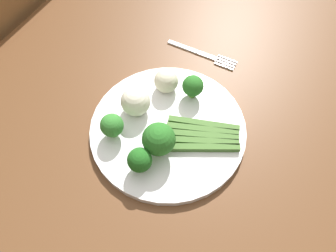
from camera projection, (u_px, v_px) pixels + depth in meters
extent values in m
cube|color=tan|center=(185.00, 220.00, 1.33)|extent=(6.00, 6.00, 0.02)
cube|color=brown|center=(201.00, 121.00, 0.70)|extent=(1.39, 1.00, 0.04)
cylinder|color=brown|center=(167.00, 11.00, 1.41)|extent=(0.07, 0.07, 0.70)
cube|color=olive|center=(13.00, 56.00, 1.14)|extent=(0.40, 0.40, 0.02)
cube|color=olive|center=(35.00, 27.00, 0.91)|extent=(0.38, 0.03, 0.40)
cylinder|color=olive|center=(32.00, 54.00, 1.46)|extent=(0.04, 0.04, 0.45)
cylinder|color=olive|center=(97.00, 84.00, 1.38)|extent=(0.04, 0.04, 0.45)
cylinder|color=olive|center=(42.00, 150.00, 1.22)|extent=(0.04, 0.04, 0.45)
cylinder|color=white|center=(168.00, 129.00, 0.66)|extent=(0.30, 0.30, 0.01)
cube|color=#3D6626|center=(204.00, 124.00, 0.65)|extent=(0.06, 0.13, 0.01)
cube|color=#3D6626|center=(203.00, 130.00, 0.64)|extent=(0.06, 0.13, 0.01)
cube|color=#3D6626|center=(202.00, 136.00, 0.63)|extent=(0.07, 0.13, 0.01)
cube|color=#3D6626|center=(202.00, 142.00, 0.63)|extent=(0.07, 0.13, 0.01)
cube|color=#3D6626|center=(203.00, 148.00, 0.62)|extent=(0.08, 0.12, 0.01)
cylinder|color=#568E33|center=(192.00, 93.00, 0.68)|extent=(0.01, 0.01, 0.01)
sphere|color=#286B23|center=(193.00, 86.00, 0.66)|extent=(0.04, 0.04, 0.04)
cylinder|color=#4C7F2B|center=(141.00, 166.00, 0.60)|extent=(0.02, 0.02, 0.02)
sphere|color=#1E5B1C|center=(140.00, 160.00, 0.58)|extent=(0.04, 0.04, 0.04)
cylinder|color=#568E33|center=(159.00, 148.00, 0.61)|extent=(0.02, 0.02, 0.02)
sphere|color=#286B23|center=(159.00, 139.00, 0.59)|extent=(0.06, 0.06, 0.06)
cylinder|color=#609E3D|center=(114.00, 132.00, 0.64)|extent=(0.02, 0.02, 0.02)
sphere|color=#337A2D|center=(112.00, 125.00, 0.61)|extent=(0.04, 0.04, 0.04)
sphere|color=silver|center=(136.00, 101.00, 0.65)|extent=(0.06, 0.06, 0.06)
sphere|color=beige|center=(166.00, 81.00, 0.68)|extent=(0.05, 0.05, 0.05)
cube|color=silver|center=(192.00, 50.00, 0.77)|extent=(0.01, 0.12, 0.00)
cube|color=silver|center=(224.00, 66.00, 0.75)|extent=(0.00, 0.05, 0.00)
cube|color=silver|center=(225.00, 64.00, 0.75)|extent=(0.00, 0.05, 0.00)
cube|color=silver|center=(226.00, 62.00, 0.75)|extent=(0.00, 0.05, 0.00)
cube|color=silver|center=(228.00, 59.00, 0.76)|extent=(0.00, 0.05, 0.00)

